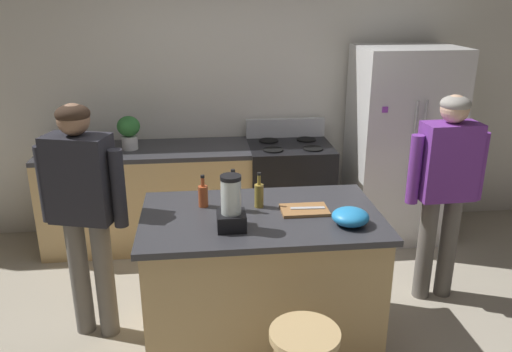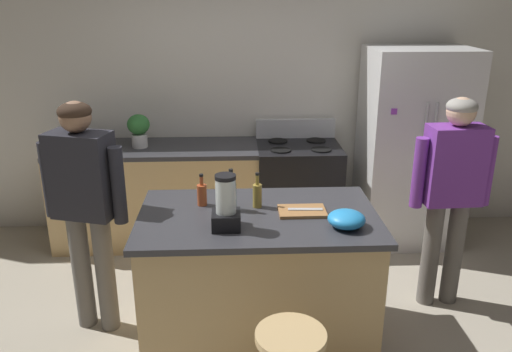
% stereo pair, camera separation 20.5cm
% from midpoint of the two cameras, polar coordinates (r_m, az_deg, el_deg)
% --- Properties ---
extents(ground_plane, '(14.00, 14.00, 0.00)m').
position_cam_midpoint_polar(ground_plane, '(3.75, 1.87, -17.37)').
color(ground_plane, '#B2A893').
extents(back_wall, '(8.00, 0.10, 2.70)m').
position_cam_midpoint_polar(back_wall, '(5.02, 0.30, 9.26)').
color(back_wall, silver).
rests_on(back_wall, ground_plane).
extents(kitchen_island, '(1.52, 0.92, 0.93)m').
position_cam_midpoint_polar(kitchen_island, '(3.49, 1.96, -11.23)').
color(kitchen_island, tan).
rests_on(kitchen_island, ground_plane).
extents(back_counter_run, '(2.00, 0.64, 0.93)m').
position_cam_midpoint_polar(back_counter_run, '(4.90, -8.86, -2.01)').
color(back_counter_run, tan).
rests_on(back_counter_run, ground_plane).
extents(refrigerator, '(0.90, 0.73, 1.81)m').
position_cam_midpoint_polar(refrigerator, '(5.00, 17.99, 2.97)').
color(refrigerator, silver).
rests_on(refrigerator, ground_plane).
extents(stove_range, '(0.76, 0.65, 1.11)m').
position_cam_midpoint_polar(stove_range, '(4.90, 5.80, -1.76)').
color(stove_range, black).
rests_on(stove_range, ground_plane).
extents(person_by_island_left, '(0.59, 0.32, 1.63)m').
position_cam_midpoint_polar(person_by_island_left, '(3.53, -16.81, -2.33)').
color(person_by_island_left, '#66605B').
rests_on(person_by_island_left, ground_plane).
extents(person_by_sink_right, '(0.59, 0.24, 1.59)m').
position_cam_midpoint_polar(person_by_sink_right, '(3.97, 22.16, -0.89)').
color(person_by_sink_right, '#66605B').
rests_on(person_by_sink_right, ground_plane).
extents(potted_plant, '(0.20, 0.20, 0.30)m').
position_cam_midpoint_polar(potted_plant, '(4.73, -11.61, 5.16)').
color(potted_plant, silver).
rests_on(potted_plant, back_counter_run).
extents(blender_appliance, '(0.17, 0.17, 0.33)m').
position_cam_midpoint_polar(blender_appliance, '(3.03, -1.40, -3.35)').
color(blender_appliance, black).
rests_on(blender_appliance, kitchen_island).
extents(bottle_olive_oil, '(0.07, 0.07, 0.28)m').
position_cam_midpoint_polar(bottle_olive_oil, '(3.30, -0.98, -2.12)').
color(bottle_olive_oil, '#2D6638').
rests_on(bottle_olive_oil, kitchen_island).
extents(bottle_vinegar, '(0.06, 0.06, 0.24)m').
position_cam_midpoint_polar(bottle_vinegar, '(3.35, 1.82, -2.09)').
color(bottle_vinegar, olive).
rests_on(bottle_vinegar, kitchen_island).
extents(bottle_cooking_sauce, '(0.06, 0.06, 0.22)m').
position_cam_midpoint_polar(bottle_cooking_sauce, '(3.39, -4.26, -2.00)').
color(bottle_cooking_sauce, '#B24C26').
rests_on(bottle_cooking_sauce, kitchen_island).
extents(mixing_bowl, '(0.23, 0.23, 0.10)m').
position_cam_midpoint_polar(mixing_bowl, '(3.15, 11.81, -4.71)').
color(mixing_bowl, '#268CD8').
rests_on(mixing_bowl, kitchen_island).
extents(cutting_board, '(0.30, 0.20, 0.02)m').
position_cam_midpoint_polar(cutting_board, '(3.31, 6.89, -3.90)').
color(cutting_board, '#9E6B3D').
rests_on(cutting_board, kitchen_island).
extents(chef_knife, '(0.22, 0.04, 0.01)m').
position_cam_midpoint_polar(chef_knife, '(3.31, 7.24, -3.68)').
color(chef_knife, '#B7BABF').
rests_on(chef_knife, cutting_board).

